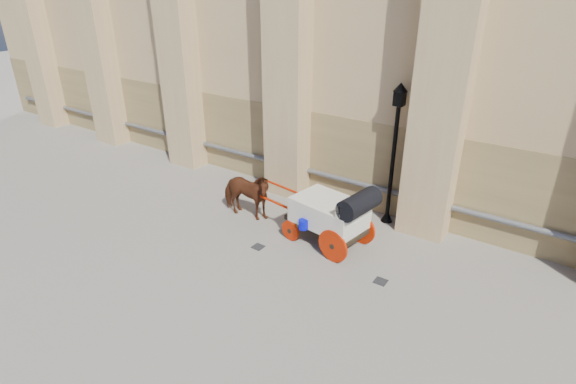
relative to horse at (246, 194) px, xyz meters
The scene contains 6 objects.
ground 1.82m from the horse, 51.30° to the right, with size 90.00×90.00×0.00m, color #6D665C.
horse is the anchor object (origin of this frame).
carriage 3.11m from the horse, ahead, with size 4.55×1.88×1.93m.
street_lamp 4.76m from the horse, 30.95° to the left, with size 0.41×0.41×4.41m.
drain_grate_near 2.04m from the horse, 41.05° to the right, with size 0.32×0.32×0.01m, color black.
drain_grate_far 5.13m from the horse, ahead, with size 0.32×0.32×0.01m, color black.
Camera 1 is at (7.31, -8.59, 7.06)m, focal length 28.00 mm.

